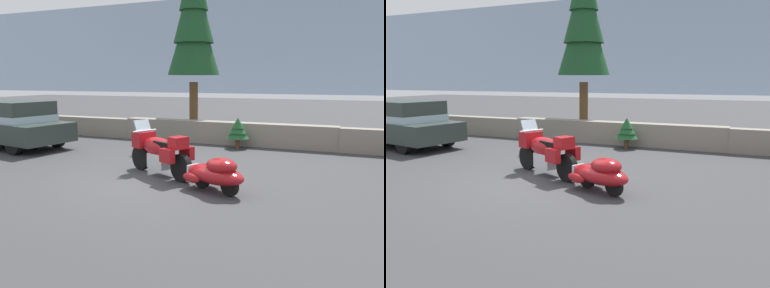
% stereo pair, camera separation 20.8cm
% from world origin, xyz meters
% --- Properties ---
extents(ground_plane, '(80.00, 80.00, 0.00)m').
position_xyz_m(ground_plane, '(0.00, 0.00, 0.00)').
color(ground_plane, '#38383A').
extents(stone_guard_wall, '(24.00, 0.62, 0.82)m').
position_xyz_m(stone_guard_wall, '(0.03, 5.73, 0.40)').
color(stone_guard_wall, gray).
rests_on(stone_guard_wall, ground).
extents(distant_ridgeline, '(240.00, 80.00, 16.00)m').
position_xyz_m(distant_ridgeline, '(0.00, 95.72, 8.00)').
color(distant_ridgeline, '#8C9EB7').
rests_on(distant_ridgeline, ground).
extents(touring_motorcycle, '(2.14, 1.33, 1.33)m').
position_xyz_m(touring_motorcycle, '(-0.02, 0.58, 0.62)').
color(touring_motorcycle, black).
rests_on(touring_motorcycle, ground).
extents(car_shaped_trailer, '(2.14, 1.29, 0.76)m').
position_xyz_m(car_shaped_trailer, '(1.74, -0.28, 0.41)').
color(car_shaped_trailer, black).
rests_on(car_shaped_trailer, ground).
extents(suv_at_left_edge, '(5.06, 2.73, 1.63)m').
position_xyz_m(suv_at_left_edge, '(-6.74, 2.23, 0.84)').
color(suv_at_left_edge, black).
rests_on(suv_at_left_edge, ground).
extents(pine_tree_tall, '(2.17, 2.17, 7.81)m').
position_xyz_m(pine_tree_tall, '(-1.90, 7.38, 4.89)').
color(pine_tree_tall, brown).
rests_on(pine_tree_tall, ground).
extents(pine_sapling_near, '(0.78, 0.78, 1.07)m').
position_xyz_m(pine_sapling_near, '(0.72, 5.03, 0.67)').
color(pine_sapling_near, brown).
rests_on(pine_sapling_near, ground).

